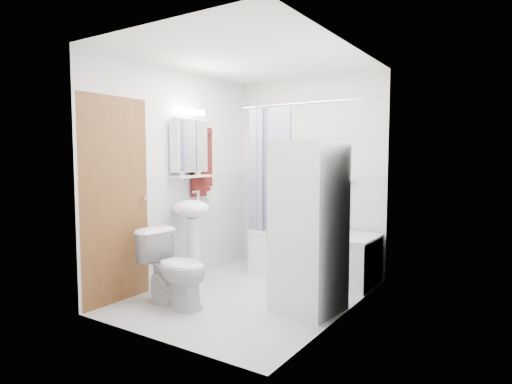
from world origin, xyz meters
The scene contains 20 objects.
floor centered at (0.00, 0.00, 0.00)m, with size 2.60×2.60×0.00m, color #BCBCC0.
room_walls centered at (0.00, 0.00, 1.49)m, with size 2.60×2.60×2.60m.
wainscot centered at (0.00, 0.29, 0.60)m, with size 1.98×2.58×2.58m.
door centered at (-0.95, -0.55, 1.00)m, with size 0.05×2.00×2.00m.
bathtub centered at (0.27, 0.92, 0.30)m, with size 1.44×0.68×0.55m.
tub_spout centered at (0.47, 1.25, 0.87)m, with size 0.04×0.04×0.12m, color silver.
curtain_rod centered at (0.27, 0.64, 2.00)m, with size 0.02×0.02×1.62m, color silver.
shower_curtain centered at (-0.16, 0.64, 1.25)m, with size 0.55×0.02×1.45m.
sink centered at (-0.75, -0.04, 0.70)m, with size 0.44×0.37×1.04m.
medicine_cabinet centered at (-0.90, 0.10, 1.57)m, with size 0.13×0.50×0.71m.
shelf centered at (-0.89, 0.10, 1.20)m, with size 0.18×0.54×0.03m, color silver.
shower_caddy centered at (0.52, 1.24, 1.15)m, with size 0.22×0.06×0.02m, color silver.
towel centered at (-0.94, 0.35, 1.38)m, with size 0.07×0.34×0.83m.
washer_dryer centered at (0.68, -0.06, 0.78)m, with size 0.62×0.61×1.56m.
toilet centered at (-0.45, -0.63, 0.36)m, with size 0.41×0.73×0.71m, color white.
soap_pump centered at (-0.71, 0.25, 0.95)m, with size 0.08×0.17×0.08m, color gray.
shelf_bottle centered at (-0.89, -0.05, 1.25)m, with size 0.07×0.18×0.07m, color gray.
shelf_cup centered at (-0.89, 0.22, 1.26)m, with size 0.10×0.09×0.10m, color gray.
shampoo_a centered at (0.35, 1.24, 1.23)m, with size 0.13×0.17×0.13m, color gray.
shampoo_b centered at (0.47, 1.24, 1.20)m, with size 0.08×0.21×0.08m, color navy.
Camera 1 is at (2.39, -3.58, 1.42)m, focal length 30.00 mm.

